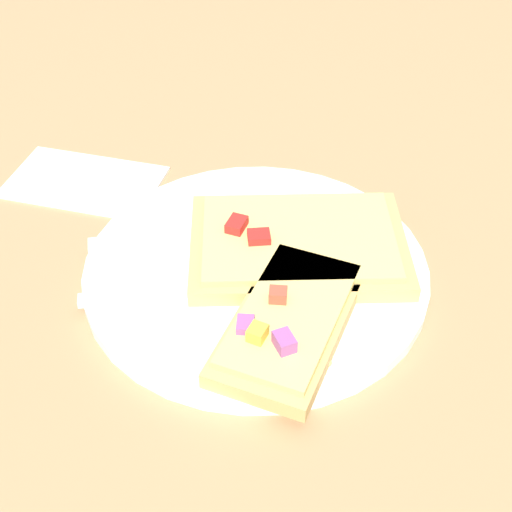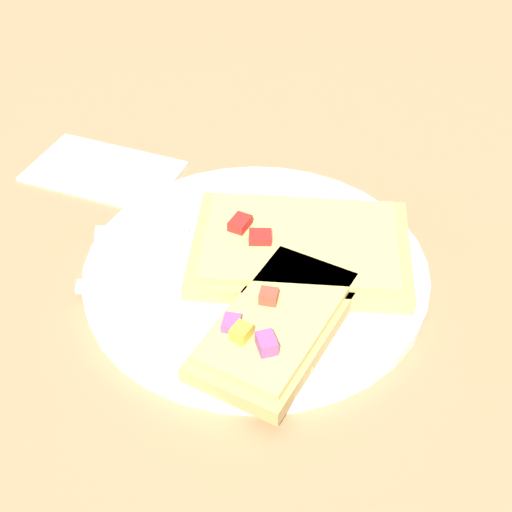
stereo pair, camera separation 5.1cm
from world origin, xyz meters
The scene contains 8 objects.
ground_plane centered at (0.00, 0.00, 0.00)m, with size 4.00×4.00×0.00m, color #9E7A51.
plate centered at (0.00, 0.00, 0.01)m, with size 0.29×0.29×0.01m.
fork centered at (-0.01, -0.03, 0.01)m, with size 0.22×0.11×0.01m.
knife centered at (-0.06, 0.02, 0.01)m, with size 0.21×0.11×0.01m.
pizza_slice_main centered at (0.03, 0.03, 0.02)m, with size 0.21×0.18×0.03m.
pizza_slice_corner centered at (0.04, -0.06, 0.02)m, with size 0.10×0.17×0.03m.
crumb_scatter centered at (0.01, -0.02, 0.02)m, with size 0.10×0.11×0.01m.
napkin centered at (-0.20, 0.09, 0.00)m, with size 0.15×0.09×0.01m.
Camera 1 is at (0.11, -0.43, 0.42)m, focal length 50.00 mm.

